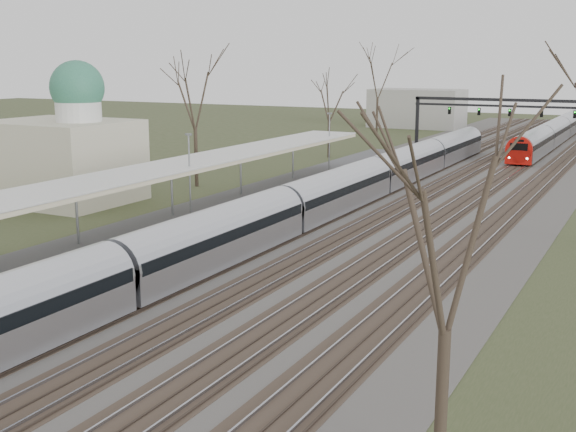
# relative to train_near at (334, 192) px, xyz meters

# --- Properties ---
(track_bed) EXTENTS (24.00, 160.00, 0.22)m
(track_bed) POSITION_rel_train_near_xyz_m (2.76, 11.60, -1.42)
(track_bed) COLOR #474442
(track_bed) RESTS_ON ground
(platform) EXTENTS (3.50, 69.00, 1.00)m
(platform) POSITION_rel_train_near_xyz_m (-6.55, -5.90, -0.98)
(platform) COLOR #9E9B93
(platform) RESTS_ON ground
(canopy) EXTENTS (4.10, 50.00, 3.11)m
(canopy) POSITION_rel_train_near_xyz_m (-6.55, -10.41, 2.45)
(canopy) COLOR slate
(canopy) RESTS_ON platform
(dome_building) EXTENTS (10.00, 8.00, 10.30)m
(dome_building) POSITION_rel_train_near_xyz_m (-19.21, -5.40, 2.24)
(dome_building) COLOR beige
(dome_building) RESTS_ON ground
(signal_gantry) EXTENTS (21.00, 0.59, 6.08)m
(signal_gantry) POSITION_rel_train_near_xyz_m (2.79, 41.59, 3.43)
(signal_gantry) COLOR black
(signal_gantry) RESTS_ON ground
(tree_west_far) EXTENTS (5.50, 5.50, 11.33)m
(tree_west_far) POSITION_rel_train_near_xyz_m (-14.50, 4.60, 6.54)
(tree_west_far) COLOR #2D231C
(tree_west_far) RESTS_ON ground
(tree_east_near) EXTENTS (4.50, 4.50, 9.27)m
(tree_east_near) POSITION_rel_train_near_xyz_m (15.50, -28.40, 5.08)
(tree_east_near) COLOR #2D231C
(tree_east_near) RESTS_ON ground
(train_near) EXTENTS (2.62, 75.21, 3.05)m
(train_near) POSITION_rel_train_near_xyz_m (0.00, 0.00, 0.00)
(train_near) COLOR #B4B7BF
(train_near) RESTS_ON ground
(train_far) EXTENTS (2.62, 60.21, 3.05)m
(train_far) POSITION_rel_train_near_xyz_m (7.00, 58.43, 0.00)
(train_far) COLOR #B4B7BF
(train_far) RESTS_ON ground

